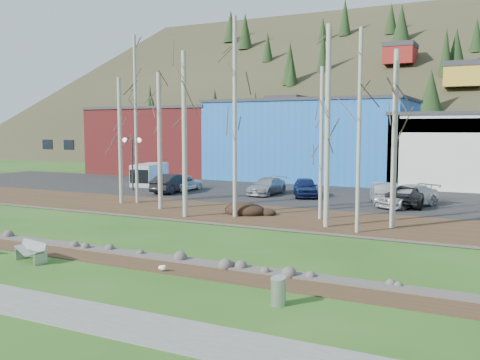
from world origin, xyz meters
The scene contains 33 objects.
ground centered at (0.00, 0.00, 0.00)m, with size 200.00×200.00×0.00m, color #235416.
footpath centered at (0.00, -3.50, 0.02)m, with size 80.00×2.00×0.04m, color #60605C.
dirt_strip centered at (0.00, 2.10, 0.01)m, with size 80.00×1.80×0.03m, color #382616.
near_bank_rocks centered at (0.00, 3.10, 0.00)m, with size 80.00×0.80×0.50m, color #47423D, non-canonical shape.
river centered at (0.00, 7.20, 0.00)m, with size 80.00×8.00×0.90m, color black, non-canonical shape.
far_bank_rocks centered at (0.00, 11.30, 0.00)m, with size 80.00×0.80×0.46m, color #47423D, non-canonical shape.
far_bank centered at (0.00, 14.50, 0.07)m, with size 80.00×7.00×0.15m, color #382616.
parking_lot centered at (0.00, 25.00, 0.07)m, with size 80.00×14.00×0.14m, color black.
building_brick centered at (-24.00, 39.00, 3.91)m, with size 16.32×12.24×7.80m.
building_blue centered at (-6.00, 39.00, 4.16)m, with size 20.40×12.24×8.30m.
hillside centered at (0.00, 84.00, 17.50)m, with size 160.00×72.00×35.00m, color #312F1E, non-canonical shape.
bench_damaged centered at (-4.58, 0.39, 0.41)m, with size 1.89×1.00×0.80m.
litter_bin centered at (6.47, -0.10, 0.40)m, with size 0.47×0.47×0.81m, color #ABADB0.
seagull centered at (1.12, 1.42, 0.16)m, with size 0.40×0.20×0.30m.
dirt_mound centered at (-1.71, 14.21, 0.41)m, with size 2.63×1.85×0.51m, color black.
birch_0 centered at (-11.59, 14.62, 4.51)m, with size 0.27×0.27×8.71m.
birch_1 centered at (-10.63, 15.16, 5.94)m, with size 0.21×0.21×11.59m.
birch_2 centered at (-7.59, 13.66, 4.53)m, with size 0.29×0.29×8.76m.
birch_3 centered at (-1.80, 13.03, 5.97)m, with size 0.24×0.24×11.65m.
birch_4 centered at (-4.45, 11.72, 4.99)m, with size 0.29×0.29×9.69m.
birch_5 centered at (2.96, 14.58, 4.50)m, with size 0.21×0.21×8.71m.
birch_6 centered at (5.89, 11.56, 5.22)m, with size 0.20×0.20×10.14m.
birch_7 centered at (4.02, 12.37, 5.45)m, with size 0.28×0.28×10.59m.
birch_8 centered at (7.23, 13.65, 4.79)m, with size 0.29×0.29×9.27m.
street_lamp centered at (-15.64, 21.07, 3.63)m, with size 1.67×0.63×4.44m.
car_0 centered at (-11.76, 22.80, 0.85)m, with size 1.68×4.18×1.43m, color white.
car_1 centered at (-11.83, 21.41, 0.90)m, with size 1.61×4.62×1.52m, color black.
car_2 centered at (-4.45, 23.69, 0.80)m, with size 1.85×4.55×1.32m, color #A2A5AB.
car_3 centered at (-1.26, 23.79, 0.87)m, with size 1.72×4.29×1.46m, color navy.
car_4 centered at (4.89, 22.76, 0.89)m, with size 1.59×4.56×1.50m, color #ABABAD.
car_5 centered at (6.64, 22.39, 0.84)m, with size 2.33×5.06×1.41m, color #272729.
car_6 centered at (6.65, 21.89, 0.86)m, with size 2.02×4.98×1.45m, color silver.
van_grey centered at (-16.90, 25.02, 1.12)m, with size 2.79×4.80×1.97m.
Camera 1 is at (12.58, -14.83, 5.41)m, focal length 40.00 mm.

